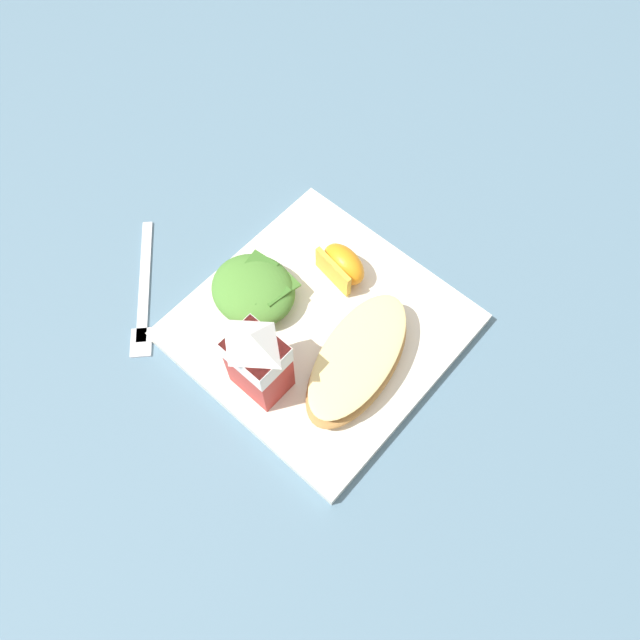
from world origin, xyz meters
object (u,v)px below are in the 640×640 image
at_px(white_plate, 320,327).
at_px(metal_fork, 143,297).
at_px(green_salad_pile, 254,290).
at_px(orange_wedge_front, 343,265).
at_px(cheesy_pizza_bread, 358,360).
at_px(milk_carton, 255,357).

bearing_deg(white_plate, metal_fork, 30.13).
relative_size(white_plate, metal_fork, 1.88).
bearing_deg(green_salad_pile, orange_wedge_front, -120.20).
height_order(white_plate, cheesy_pizza_bread, cheesy_pizza_bread).
height_order(milk_carton, orange_wedge_front, milk_carton).
relative_size(orange_wedge_front, metal_fork, 0.44).
bearing_deg(metal_fork, cheesy_pizza_bread, -159.10).
relative_size(milk_carton, orange_wedge_front, 1.69).
distance_m(white_plate, metal_fork, 0.21).
bearing_deg(cheesy_pizza_bread, milk_carton, 49.74).
xyz_separation_m(milk_carton, metal_fork, (0.18, 0.01, -0.07)).
bearing_deg(milk_carton, orange_wedge_front, -82.64).
bearing_deg(orange_wedge_front, cheesy_pizza_bread, 138.57).
bearing_deg(green_salad_pile, milk_carton, 137.42).
xyz_separation_m(white_plate, cheesy_pizza_bread, (-0.06, 0.01, 0.03)).
bearing_deg(green_salad_pile, white_plate, -162.25).
height_order(white_plate, orange_wedge_front, orange_wedge_front).
height_order(green_salad_pile, milk_carton, milk_carton).
bearing_deg(orange_wedge_front, white_plate, 110.27).
distance_m(white_plate, cheesy_pizza_bread, 0.07).
distance_m(green_salad_pile, milk_carton, 0.11).
bearing_deg(white_plate, green_salad_pile, 17.75).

